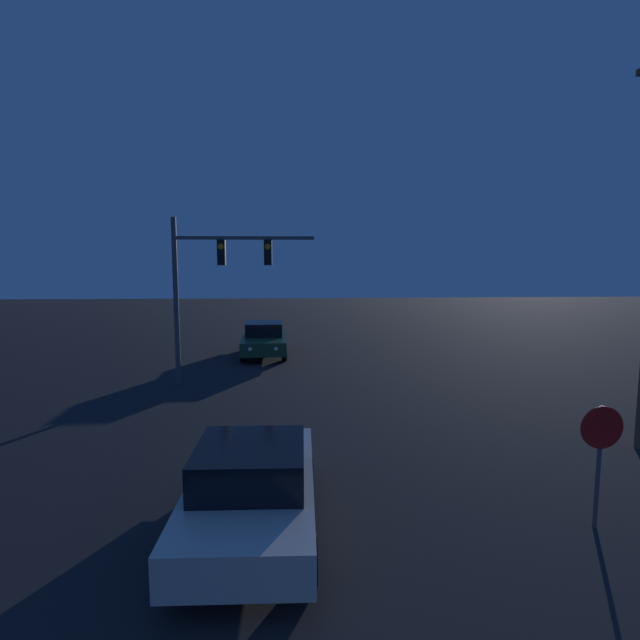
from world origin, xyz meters
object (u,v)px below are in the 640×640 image
(traffic_signal_mast, at_px, (212,273))
(stop_sign, at_px, (600,444))
(car_near, at_px, (252,486))
(car_far, at_px, (264,339))

(traffic_signal_mast, distance_m, stop_sign, 13.24)
(car_near, height_order, stop_sign, stop_sign)
(car_far, relative_size, stop_sign, 2.26)
(car_near, distance_m, stop_sign, 5.75)
(car_near, relative_size, stop_sign, 2.26)
(car_near, bearing_deg, stop_sign, -0.93)
(car_near, xyz_separation_m, stop_sign, (5.70, -0.23, 0.69))
(car_near, bearing_deg, traffic_signal_mast, 103.27)
(car_near, relative_size, car_far, 1.00)
(traffic_signal_mast, relative_size, stop_sign, 2.86)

